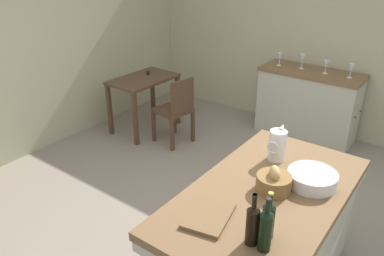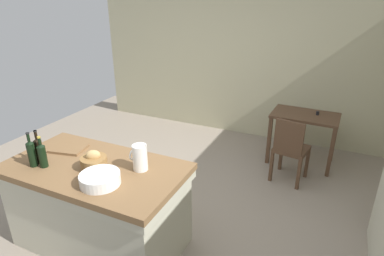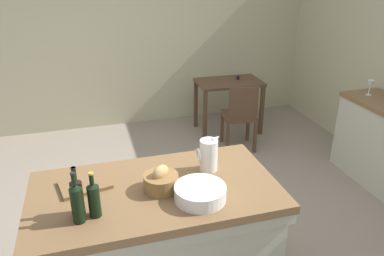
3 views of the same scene
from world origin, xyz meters
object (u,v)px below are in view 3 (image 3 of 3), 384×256
at_px(cutting_board, 85,184).
at_px(wine_glass_right, 370,85).
at_px(wooden_chair, 240,115).
at_px(writing_desk, 229,89).
at_px(wine_bottle_dark, 94,199).
at_px(wine_bottle_amber, 77,196).
at_px(island_table, 158,235).
at_px(pitcher, 208,155).
at_px(wash_bowl, 200,193).
at_px(wine_bottle_green, 77,202).
at_px(bread_basket, 161,181).

bearing_deg(cutting_board, wine_glass_right, 17.47).
relative_size(wooden_chair, wine_glass_right, 5.20).
xyz_separation_m(writing_desk, wine_bottle_dark, (-1.94, -2.76, 0.37)).
bearing_deg(wine_bottle_amber, island_table, 16.53).
bearing_deg(pitcher, wine_bottle_dark, -158.27).
distance_m(writing_desk, wine_glass_right, 1.85).
bearing_deg(writing_desk, island_table, -121.03).
xyz_separation_m(wash_bowl, wine_bottle_green, (-0.74, -0.02, 0.09)).
relative_size(pitcher, wine_bottle_amber, 0.88).
bearing_deg(wine_bottle_amber, cutting_board, 82.67).
bearing_deg(wine_bottle_green, writing_desk, 53.86).
relative_size(wooden_chair, wine_bottle_dark, 3.00).
bearing_deg(island_table, wine_bottle_green, -155.68).
distance_m(cutting_board, wine_bottle_green, 0.40).
bearing_deg(wine_bottle_dark, wooden_chair, 48.96).
xyz_separation_m(writing_desk, wine_bottle_amber, (-2.03, -2.71, 0.38)).
bearing_deg(wine_bottle_amber, bread_basket, 12.81).
height_order(wine_bottle_dark, wine_bottle_green, wine_bottle_green).
bearing_deg(island_table, wine_glass_right, 23.22).
height_order(cutting_board, wine_bottle_dark, wine_bottle_dark).
height_order(wash_bowl, wine_bottle_green, wine_bottle_green).
distance_m(bread_basket, wine_glass_right, 2.85).
height_order(wine_bottle_amber, wine_glass_right, wine_bottle_amber).
height_order(island_table, writing_desk, island_table).
bearing_deg(bread_basket, wooden_chair, 54.08).
relative_size(island_table, writing_desk, 1.81).
xyz_separation_m(bread_basket, wine_bottle_amber, (-0.53, -0.12, 0.06)).
bearing_deg(writing_desk, cutting_board, -129.67).
bearing_deg(wooden_chair, wine_glass_right, -34.84).
distance_m(pitcher, wash_bowl, 0.39).
height_order(writing_desk, cutting_board, cutting_board).
xyz_separation_m(wooden_chair, bread_basket, (-1.43, -1.97, 0.46)).
distance_m(writing_desk, bread_basket, 3.01).
height_order(wash_bowl, wine_glass_right, wine_glass_right).
relative_size(writing_desk, wash_bowl, 2.76).
bearing_deg(pitcher, island_table, -162.37).
relative_size(wooden_chair, wash_bowl, 2.67).
bearing_deg(wash_bowl, wine_bottle_dark, 178.85).
relative_size(wine_bottle_green, wine_glass_right, 1.93).
bearing_deg(wooden_chair, cutting_board, -136.99).
distance_m(cutting_board, wine_glass_right, 3.24).
height_order(wooden_chair, wine_glass_right, wine_glass_right).
distance_m(island_table, wine_bottle_green, 0.76).
relative_size(pitcher, bread_basket, 1.20).
height_order(island_table, wine_bottle_green, wine_bottle_green).
height_order(wash_bowl, wine_bottle_dark, wine_bottle_dark).
relative_size(bread_basket, wine_bottle_amber, 0.73).
relative_size(wash_bowl, wine_bottle_green, 1.01).
distance_m(wine_bottle_amber, wine_glass_right, 3.38).
relative_size(pitcher, wine_bottle_dark, 0.94).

